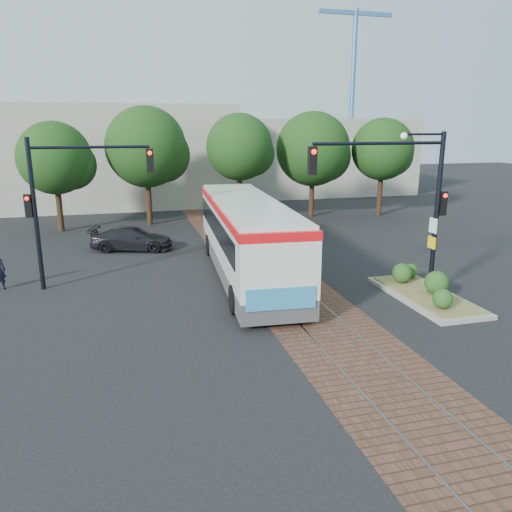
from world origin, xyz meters
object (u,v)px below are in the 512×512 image
at_px(signal_pole_left, 64,193).
at_px(parked_car, 132,239).
at_px(traffic_island, 425,289).
at_px(signal_pole_main, 409,190).
at_px(city_bus, 246,234).

height_order(signal_pole_left, parked_car, signal_pole_left).
xyz_separation_m(traffic_island, signal_pole_left, (-13.19, 4.89, 3.54)).
relative_size(traffic_island, signal_pole_left, 0.87).
relative_size(traffic_island, signal_pole_main, 0.87).
relative_size(city_bus, signal_pole_left, 2.11).
height_order(traffic_island, signal_pole_main, signal_pole_main).
height_order(signal_pole_main, signal_pole_left, signal_pole_main).
distance_m(signal_pole_main, parked_car, 14.81).
height_order(city_bus, parked_car, city_bus).
bearing_deg(signal_pole_main, signal_pole_left, 158.55).
relative_size(city_bus, signal_pole_main, 2.11).
bearing_deg(parked_car, signal_pole_main, -122.55).
xyz_separation_m(signal_pole_main, parked_car, (-9.71, 10.61, -3.54)).
bearing_deg(signal_pole_main, city_bus, 137.47).
bearing_deg(parked_car, traffic_island, -120.10).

